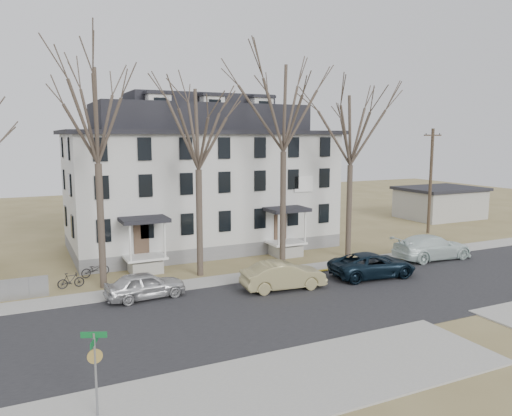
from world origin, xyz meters
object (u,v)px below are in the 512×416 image
tree_mid_right (351,125)px  utility_pole_far (431,180)px  tree_far_left (96,109)px  street_sign (95,362)px  bicycle_left (95,270)px  car_tan (283,276)px  car_silver (145,286)px  car_white (432,248)px  car_navy (373,265)px  tree_mid_left (198,123)px  tree_center (284,102)px  bicycle_right (71,281)px  boarding_house (201,180)px

tree_mid_right → utility_pole_far: bearing=19.3°
tree_far_left → street_sign: tree_far_left is taller
bicycle_left → car_tan: bearing=-142.0°
car_silver → car_white: 20.72m
tree_far_left → car_navy: 19.05m
tree_mid_left → car_navy: tree_mid_left is taller
car_silver → street_sign: street_sign is taller
tree_center → bicycle_left: (-12.12, 2.45, -10.61)m
car_white → bicycle_right: car_white is taller
car_tan → bicycle_left: car_tan is taller
tree_mid_left → tree_mid_right: same height
boarding_house → street_sign: size_ratio=7.29×
boarding_house → tree_far_left: 13.12m
boarding_house → tree_far_left: bearing=-137.8°
tree_mid_right → car_tan: size_ratio=2.61×
bicycle_right → car_navy: bearing=-112.4°
car_silver → car_white: (20.71, -0.15, 0.13)m
tree_center → bicycle_right: tree_center is taller
car_white → bicycle_right: (-24.21, 3.89, -0.42)m
tree_center → car_silver: tree_center is taller
boarding_house → car_navy: 15.58m
tree_mid_left → tree_center: tree_center is taller
street_sign → tree_far_left: bearing=103.4°
tree_mid_right → car_tan: bearing=-148.7°
bicycle_right → tree_mid_left: bearing=-98.4°
tree_far_left → bicycle_left: 10.17m
tree_far_left → car_tan: tree_far_left is taller
bicycle_left → tree_far_left: bearing=169.0°
car_silver → tree_far_left: bearing=23.9°
tree_center → car_navy: bearing=-54.9°
tree_center → car_navy: (3.63, -5.17, -10.32)m
car_white → bicycle_left: bearing=78.7°
tree_mid_left → bicycle_right: (-7.76, 0.57, -9.15)m
tree_center → car_white: bearing=-17.6°
tree_far_left → utility_pole_far: 30.29m
bicycle_right → car_silver: bearing=-141.1°
boarding_house → street_sign: boarding_house is taller
car_silver → car_white: car_white is taller
utility_pole_far → street_sign: utility_pole_far is taller
tree_center → bicycle_right: (-13.76, 0.57, -10.63)m
boarding_house → car_silver: bearing=-122.7°
tree_mid_right → bicycle_left: 19.99m
tree_far_left → bicycle_right: 10.06m
utility_pole_far → car_navy: bearing=-146.0°
utility_pole_far → car_white: 11.07m
tree_mid_right → car_silver: tree_mid_right is taller
car_tan → bicycle_left: (-9.46, 7.42, -0.33)m
car_silver → bicycle_left: (-1.86, 5.62, -0.26)m
utility_pole_far → bicycle_right: size_ratio=6.28×
tree_far_left → bicycle_right: (-1.76, 0.57, -9.89)m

